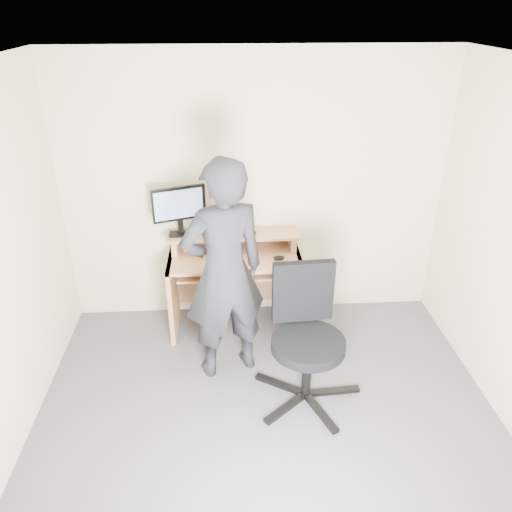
{
  "coord_description": "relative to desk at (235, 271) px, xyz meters",
  "views": [
    {
      "loc": [
        -0.27,
        -2.56,
        2.82
      ],
      "look_at": [
        -0.03,
        1.05,
        0.95
      ],
      "focal_mm": 35.0,
      "sensor_mm": 36.0,
      "label": 1
    }
  ],
  "objects": [
    {
      "name": "external_drive",
      "position": [
        -0.08,
        0.09,
        0.46
      ],
      "size": [
        0.09,
        0.14,
        0.2
      ],
      "primitive_type": "cube",
      "rotation": [
        0.0,
        0.0,
        0.19
      ],
      "color": "black",
      "rests_on": "desk"
    },
    {
      "name": "desk",
      "position": [
        0.0,
        0.0,
        0.0
      ],
      "size": [
        1.2,
        0.6,
        0.91
      ],
      "color": "tan",
      "rests_on": "ground"
    },
    {
      "name": "mouse",
      "position": [
        0.39,
        -0.18,
        0.22
      ],
      "size": [
        0.1,
        0.07,
        0.04
      ],
      "primitive_type": "ellipsoid",
      "rotation": [
        0.0,
        0.0,
        -0.06
      ],
      "color": "black",
      "rests_on": "desk"
    },
    {
      "name": "keyboard",
      "position": [
        -0.04,
        -0.17,
        0.12
      ],
      "size": [
        0.49,
        0.29,
        0.03
      ],
      "primitive_type": "cube",
      "rotation": [
        0.0,
        0.0,
        0.27
      ],
      "color": "black",
      "rests_on": "desk"
    },
    {
      "name": "person",
      "position": [
        -0.1,
        -0.7,
        0.38
      ],
      "size": [
        0.79,
        0.64,
        1.86
      ],
      "primitive_type": "imported",
      "rotation": [
        0.0,
        0.0,
        3.48
      ],
      "color": "black",
      "rests_on": "ground"
    },
    {
      "name": "ceiling",
      "position": [
        0.2,
        -1.53,
        1.95
      ],
      "size": [
        3.5,
        3.5,
        0.02
      ],
      "primitive_type": "cube",
      "color": "white",
      "rests_on": "back_wall"
    },
    {
      "name": "ground",
      "position": [
        0.2,
        -1.53,
        -0.55
      ],
      "size": [
        3.5,
        3.5,
        0.0
      ],
      "primitive_type": "plane",
      "color": "#58585D",
      "rests_on": "ground"
    },
    {
      "name": "monitor",
      "position": [
        -0.48,
        0.06,
        0.64
      ],
      "size": [
        0.47,
        0.19,
        0.46
      ],
      "rotation": [
        0.0,
        0.0,
        0.33
      ],
      "color": "black",
      "rests_on": "desk"
    },
    {
      "name": "travel_mug",
      "position": [
        0.07,
        0.06,
        0.45
      ],
      "size": [
        0.08,
        0.08,
        0.17
      ],
      "primitive_type": "cylinder",
      "rotation": [
        0.0,
        0.0,
        -0.08
      ],
      "color": "#B1B1B6",
      "rests_on": "desk"
    },
    {
      "name": "smartphone",
      "position": [
        0.16,
        0.02,
        0.37
      ],
      "size": [
        0.09,
        0.14,
        0.01
      ],
      "primitive_type": "cube",
      "rotation": [
        0.0,
        0.0,
        -0.17
      ],
      "color": "black",
      "rests_on": "desk"
    },
    {
      "name": "office_chair",
      "position": [
        0.51,
        -1.04,
        0.03
      ],
      "size": [
        0.82,
        0.85,
        1.06
      ],
      "rotation": [
        0.0,
        0.0,
        0.07
      ],
      "color": "black",
      "rests_on": "ground"
    },
    {
      "name": "headphones",
      "position": [
        -0.3,
        0.13,
        0.37
      ],
      "size": [
        0.17,
        0.17,
        0.06
      ],
      "primitive_type": "torus",
      "rotation": [
        0.26,
        0.0,
        -0.08
      ],
      "color": "silver",
      "rests_on": "desk"
    },
    {
      "name": "back_wall",
      "position": [
        0.2,
        0.22,
        0.7
      ],
      "size": [
        3.5,
        0.02,
        2.5
      ],
      "primitive_type": "cube",
      "color": "beige",
      "rests_on": "ground"
    },
    {
      "name": "charger",
      "position": [
        -0.12,
        0.0,
        0.38
      ],
      "size": [
        0.05,
        0.05,
        0.03
      ],
      "primitive_type": "cube",
      "rotation": [
        0.0,
        0.0,
        0.21
      ],
      "color": "black",
      "rests_on": "desk"
    }
  ]
}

